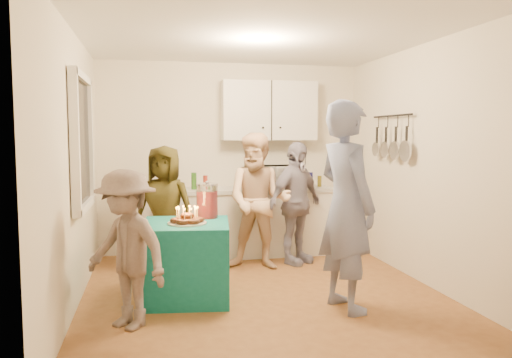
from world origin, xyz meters
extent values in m
plane|color=brown|center=(0.00, 0.00, 0.00)|extent=(4.00, 4.00, 0.00)
plane|color=white|center=(0.00, 0.00, 2.60)|extent=(4.00, 4.00, 0.00)
plane|color=silver|center=(0.00, 2.00, 1.30)|extent=(3.60, 3.60, 0.00)
plane|color=silver|center=(-1.80, 0.00, 1.30)|extent=(4.00, 4.00, 0.00)
plane|color=silver|center=(1.80, 0.00, 1.30)|extent=(4.00, 4.00, 0.00)
cube|color=black|center=(-1.77, 0.30, 1.55)|extent=(0.04, 1.00, 1.20)
cube|color=white|center=(0.20, 1.70, 0.43)|extent=(2.20, 0.58, 0.86)
cube|color=beige|center=(0.20, 1.70, 0.89)|extent=(2.24, 0.62, 0.05)
cube|color=white|center=(0.50, 1.85, 1.95)|extent=(1.30, 0.30, 0.80)
cube|color=black|center=(1.72, 0.70, 1.60)|extent=(0.12, 1.00, 0.60)
imported|color=white|center=(0.65, 1.70, 1.06)|extent=(0.54, 0.37, 0.30)
cube|color=#0F6966|center=(-0.78, 0.04, 0.38)|extent=(0.95, 0.95, 0.76)
cylinder|color=#B00E17|center=(-0.53, 0.28, 0.93)|extent=(0.22, 0.22, 0.34)
imported|color=#7883AF|center=(0.65, -0.57, 0.97)|extent=(0.62, 0.80, 1.94)
imported|color=#534B17|center=(-0.95, 1.09, 0.75)|extent=(0.86, 0.73, 1.50)
imported|color=#EFA77C|center=(0.17, 0.98, 0.82)|extent=(0.97, 0.87, 1.65)
imported|color=#19113A|center=(0.67, 1.12, 0.77)|extent=(0.96, 0.81, 1.54)
imported|color=#5E4F4B|center=(-1.31, -0.62, 0.67)|extent=(0.96, 0.96, 1.34)
camera|label=1|loc=(-1.10, -4.85, 1.61)|focal=35.00mm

